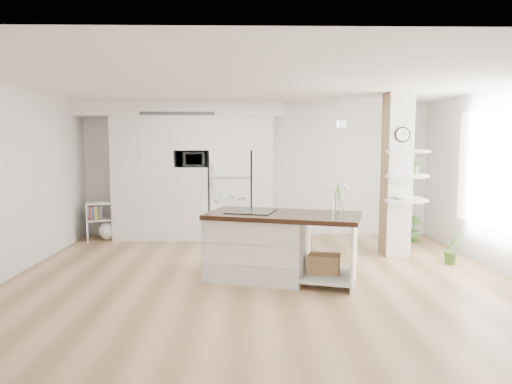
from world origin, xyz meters
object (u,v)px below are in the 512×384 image
at_px(refrigerator, 231,194).
at_px(bookshelf, 105,223).
at_px(floor_plant_a, 452,249).
at_px(kitchen_island, 266,244).

height_order(refrigerator, bookshelf, refrigerator).
height_order(bookshelf, floor_plant_a, bookshelf).
xyz_separation_m(refrigerator, kitchen_island, (0.59, -2.79, -0.39)).
xyz_separation_m(kitchen_island, bookshelf, (-3.04, 2.61, -0.16)).
height_order(refrigerator, floor_plant_a, refrigerator).
bearing_deg(refrigerator, floor_plant_a, -30.84).
bearing_deg(bookshelf, refrigerator, -14.81).
bearing_deg(floor_plant_a, kitchen_island, -166.90).
distance_m(kitchen_island, bookshelf, 4.01).
xyz_separation_m(kitchen_island, floor_plant_a, (2.93, 0.68, -0.24)).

